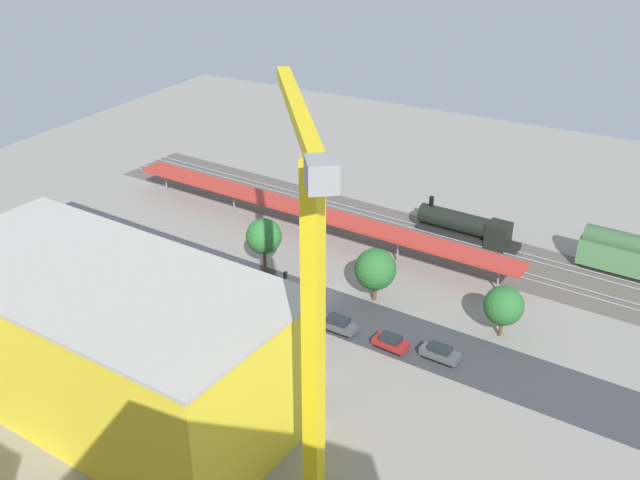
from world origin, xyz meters
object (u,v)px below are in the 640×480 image
object	(u,v)px
parked_car_1	(391,343)
box_truck_0	(221,327)
box_truck_2	(202,316)
street_tree_1	(504,306)
parked_car_0	(440,353)
parked_car_5	(208,285)
street_tree_0	(375,269)
traffic_light	(286,288)
street_tree_2	(264,236)
parked_car_7	(137,260)
locomotive	(469,227)
parked_car_3	(293,310)
tower_crane	(309,289)
construction_building	(108,342)
parked_car_2	(338,325)
platform_canopy_near	(310,211)
parked_car_6	(167,274)
parked_car_4	(248,297)
box_truck_1	(285,349)

from	to	relation	value
parked_car_1	box_truck_0	bearing A→B (deg)	23.53
box_truck_2	street_tree_1	bearing A→B (deg)	-153.39
parked_car_0	parked_car_5	world-z (taller)	parked_car_0
street_tree_0	traffic_light	world-z (taller)	street_tree_0
parked_car_5	street_tree_2	world-z (taller)	street_tree_2
parked_car_1	parked_car_7	size ratio (longest dim) A/B	0.96
parked_car_1	parked_car_5	bearing A→B (deg)	-0.58
locomotive	parked_car_7	xyz separation A→B (m)	(37.14, 29.89, -1.11)
parked_car_3	tower_crane	distance (m)	32.81
parked_car_7	box_truck_0	size ratio (longest dim) A/B	0.43
parked_car_7	construction_building	size ratio (longest dim) A/B	0.11
parked_car_2	street_tree_1	distance (m)	19.27
platform_canopy_near	box_truck_2	xyz separation A→B (m)	(-1.12, 27.72, -2.21)
parked_car_6	construction_building	size ratio (longest dim) A/B	0.11
parked_car_1	street_tree_2	size ratio (longest dim) A/B	0.55
traffic_light	parked_car_4	bearing A→B (deg)	-8.61
parked_car_6	tower_crane	world-z (taller)	tower_crane
parked_car_5	street_tree_1	xyz separation A→B (m)	(-36.23, -8.26, 3.43)
parked_car_0	construction_building	distance (m)	35.64
parked_car_6	parked_car_0	bearing A→B (deg)	-178.55
parked_car_1	parked_car_4	xyz separation A→B (m)	(19.81, -0.27, 0.07)
construction_building	parked_car_4	bearing A→B (deg)	-88.31
street_tree_0	parked_car_5	bearing A→B (deg)	22.57
parked_car_1	parked_car_5	distance (m)	26.04
platform_canopy_near	parked_car_3	bearing A→B (deg)	114.45
tower_crane	street_tree_0	world-z (taller)	tower_crane
parked_car_1	box_truck_1	bearing A→B (deg)	40.98
parked_car_5	parked_car_7	xyz separation A→B (m)	(12.58, -0.45, 0.11)
platform_canopy_near	street_tree_0	bearing A→B (deg)	143.70
parked_car_7	platform_canopy_near	bearing A→B (deg)	-129.39
parked_car_0	box_truck_2	size ratio (longest dim) A/B	0.49
parked_car_6	street_tree_2	distance (m)	13.88
parked_car_1	parked_car_5	xyz separation A→B (m)	(26.04, -0.26, 0.00)
parked_car_5	box_truck_0	bearing A→B (deg)	134.55
parked_car_4	street_tree_1	xyz separation A→B (m)	(-30.00, -8.25, 3.37)
parked_car_0	street_tree_0	world-z (taller)	street_tree_0
box_truck_2	locomotive	bearing A→B (deg)	-117.61
street_tree_1	parked_car_0	bearing A→B (deg)	59.97
traffic_light	parked_car_3	bearing A→B (deg)	-108.54
parked_car_5	construction_building	size ratio (longest dim) A/B	0.12
parked_car_5	box_truck_0	distance (m)	11.43
parked_car_7	parked_car_3	bearing A→B (deg)	179.12
box_truck_0	box_truck_2	world-z (taller)	box_truck_2
parked_car_0	parked_car_1	xyz separation A→B (m)	(5.67, 0.71, -0.07)
parked_car_7	box_truck_0	bearing A→B (deg)	157.38
platform_canopy_near	street_tree_1	bearing A→B (deg)	159.85
parked_car_1	parked_car_3	xyz separation A→B (m)	(13.24, -0.33, 0.02)
parked_car_2	tower_crane	bearing A→B (deg)	112.02
parked_car_5	box_truck_2	xyz separation A→B (m)	(-4.76, 7.50, 0.98)
parked_car_6	box_truck_0	distance (m)	16.36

